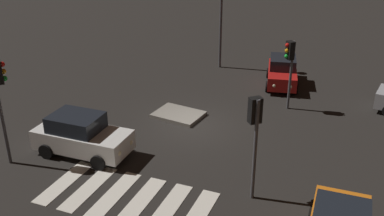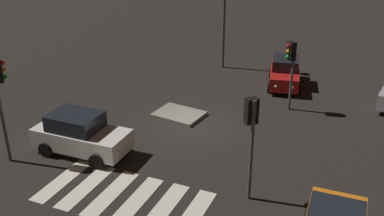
% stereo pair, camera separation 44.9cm
% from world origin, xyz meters
% --- Properties ---
extents(ground_plane, '(80.00, 80.00, 0.00)m').
position_xyz_m(ground_plane, '(0.00, 0.00, 0.00)').
color(ground_plane, black).
extents(traffic_island, '(2.68, 2.15, 0.18)m').
position_xyz_m(traffic_island, '(-1.10, 0.81, 0.09)').
color(traffic_island, gray).
rests_on(traffic_island, ground).
extents(car_red, '(2.48, 4.21, 1.74)m').
position_xyz_m(car_red, '(3.02, 7.43, 0.85)').
color(car_red, red).
rests_on(car_red, ground).
extents(car_white, '(4.37, 2.11, 1.88)m').
position_xyz_m(car_white, '(-3.51, -4.41, 0.93)').
color(car_white, silver).
rests_on(car_white, ground).
extents(traffic_light_north, '(0.54, 0.54, 3.83)m').
position_xyz_m(traffic_light_north, '(3.97, 3.88, 2.91)').
color(traffic_light_north, '#47474C').
rests_on(traffic_light_north, ground).
extents(traffic_light_south, '(0.54, 0.54, 4.63)m').
position_xyz_m(traffic_light_south, '(-5.89, -6.16, 3.50)').
color(traffic_light_south, '#47474C').
rests_on(traffic_light_south, ground).
extents(traffic_light_east, '(0.54, 0.53, 4.08)m').
position_xyz_m(traffic_light_east, '(4.31, -4.68, 3.09)').
color(traffic_light_east, '#47474C').
rests_on(traffic_light_east, ground).
extents(crosswalk_near, '(6.45, 3.20, 0.02)m').
position_xyz_m(crosswalk_near, '(-0.00, -6.63, 0.01)').
color(crosswalk_near, silver).
rests_on(crosswalk_near, ground).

